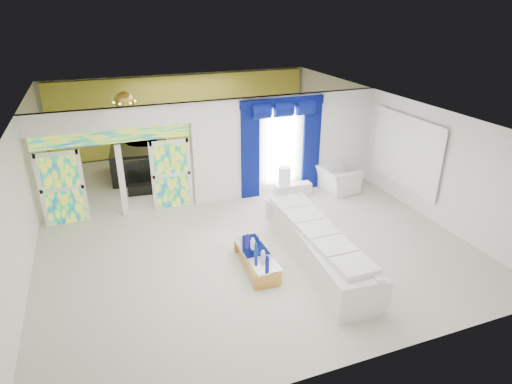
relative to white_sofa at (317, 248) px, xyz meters
name	(u,v)px	position (x,y,z in m)	size (l,w,h in m)	color
floor	(231,213)	(-1.06, 3.10, -0.39)	(12.00, 12.00, 0.00)	#B7AF9E
dividing_wall	(287,144)	(1.09, 4.10, 1.11)	(5.70, 0.18, 3.00)	white
dividing_header	(110,119)	(-3.91, 4.10, 2.33)	(4.30, 0.18, 0.55)	white
stained_panel_left	(62,189)	(-5.34, 4.10, 0.61)	(0.95, 0.04, 2.00)	#994C3F
stained_panel_right	(171,174)	(-2.49, 4.10, 0.61)	(0.95, 0.04, 2.00)	#994C3F
stained_transom	(113,137)	(-3.91, 4.10, 1.86)	(4.00, 0.05, 0.35)	#994C3F
window_pane	(281,147)	(0.84, 4.00, 1.06)	(1.00, 0.02, 2.30)	white
blue_drape_left	(250,153)	(-0.16, 3.97, 1.01)	(0.55, 0.10, 2.80)	#031546
blue_drape_right	(311,146)	(1.84, 3.97, 1.01)	(0.55, 0.10, 2.80)	#031546
blue_pelmet	(283,102)	(0.84, 3.97, 2.43)	(2.60, 0.12, 0.25)	#031546
wall_mirror	(406,152)	(3.88, 2.10, 1.16)	(0.04, 2.70, 1.90)	white
gold_curtains	(184,114)	(-1.06, 9.00, 1.11)	(9.70, 0.12, 2.90)	gold
white_sofa	(317,248)	(0.00, 0.00, 0.00)	(0.88, 4.11, 0.78)	white
coffee_table	(256,260)	(-1.35, 0.30, -0.21)	(0.55, 1.66, 0.37)	#BA8C3A
console_table	(293,189)	(1.10, 3.61, -0.20)	(1.12, 0.35, 0.37)	silver
table_lamp	(284,176)	(0.80, 3.61, 0.27)	(0.36, 0.36, 0.58)	white
armchair	(338,179)	(2.54, 3.43, -0.01)	(1.18, 1.03, 0.77)	white
grand_piano	(136,161)	(-3.19, 6.97, 0.12)	(1.56, 2.04, 1.03)	black
piano_bench	(143,189)	(-3.19, 5.37, -0.24)	(0.91, 0.36, 0.30)	black
tv_console	(52,184)	(-5.79, 6.19, -0.03)	(0.50, 0.45, 0.72)	tan
chandelier	(124,101)	(-3.36, 6.50, 2.26)	(0.60, 0.60, 0.60)	gold
decanters	(258,251)	(-1.34, 0.23, 0.07)	(0.19, 1.20, 0.26)	silver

